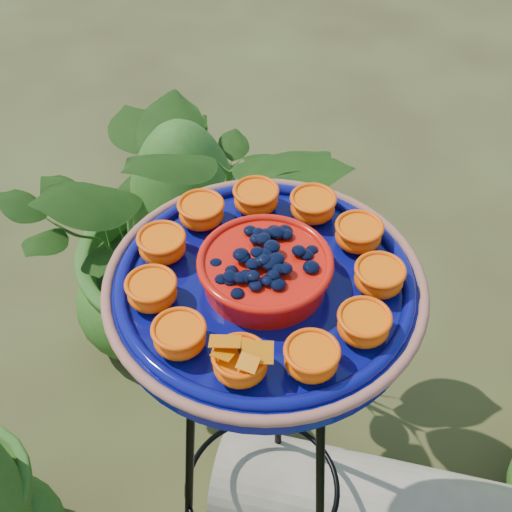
# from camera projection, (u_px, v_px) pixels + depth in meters

# --- Properties ---
(tripod_stand) EXTENTS (0.34, 0.35, 0.83)m
(tripod_stand) POSITION_uv_depth(u_px,v_px,m) (263.00, 427.00, 1.22)
(tripod_stand) COLOR black
(tripod_stand) RESTS_ON ground
(feeder_dish) EXTENTS (0.48, 0.48, 0.10)m
(feeder_dish) POSITION_uv_depth(u_px,v_px,m) (265.00, 284.00, 0.96)
(feeder_dish) COLOR #080B62
(feeder_dish) RESTS_ON tripod_stand
(driftwood_log) EXTENTS (0.66, 0.31, 0.21)m
(driftwood_log) POSITION_uv_depth(u_px,v_px,m) (361.00, 504.00, 1.54)
(driftwood_log) COLOR tan
(driftwood_log) RESTS_ON ground
(shrub_back_left) EXTENTS (0.94, 0.89, 0.82)m
(shrub_back_left) POSITION_uv_depth(u_px,v_px,m) (187.00, 226.00, 1.71)
(shrub_back_left) COLOR #264E14
(shrub_back_left) RESTS_ON ground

